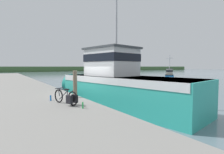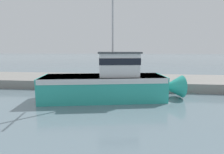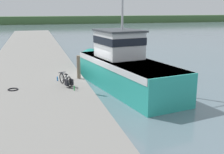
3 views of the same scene
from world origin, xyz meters
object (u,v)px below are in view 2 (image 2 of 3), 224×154
Objects in this scene: bicycle_touring at (98,77)px; mooring_post at (112,74)px; water_bottle_by_bike at (87,79)px; water_bottle_on_curb at (111,78)px; fishing_boat_main at (111,82)px.

mooring_post is at bearing 41.06° from bicycle_touring.
bicycle_touring reaches higher than water_bottle_by_bike.
mooring_post is 1.48m from water_bottle_on_curb.
fishing_boat_main is 44.89× the size of water_bottle_by_bike.
water_bottle_by_bike is at bearing -73.34° from water_bottle_on_curb.
bicycle_touring is 1.84m from mooring_post.
fishing_boat_main is 4.34m from water_bottle_on_curb.
fishing_boat_main reaches higher than mooring_post.
mooring_post reaches higher than bicycle_touring.
mooring_post is 5.69× the size of water_bottle_by_bike.
bicycle_touring is 1.38m from water_bottle_on_curb.
water_bottle_on_curb is (-0.69, 2.30, 0.00)m from water_bottle_by_bike.
water_bottle_on_curb is at bearing 106.66° from water_bottle_by_bike.
water_bottle_by_bike is 0.97× the size of water_bottle_on_curb.
water_bottle_on_curb is (-4.29, -0.50, -0.44)m from fishing_boat_main.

